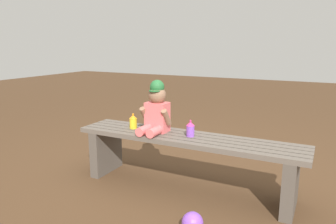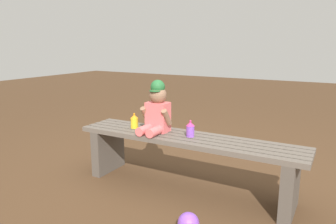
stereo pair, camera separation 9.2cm
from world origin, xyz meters
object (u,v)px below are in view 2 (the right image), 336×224
object	(u,v)px
sippy_cup_left	(134,121)
sippy_cup_right	(190,129)
toy_ball	(188,223)
child_figure	(157,110)
park_bench	(186,153)

from	to	relation	value
sippy_cup_left	sippy_cup_right	distance (m)	0.50
sippy_cup_left	toy_ball	xyz separation A→B (m)	(0.74, -0.53, -0.41)
sippy_cup_left	toy_ball	bearing A→B (deg)	-35.52
child_figure	toy_ball	world-z (taller)	child_figure
park_bench	child_figure	size ratio (longest dim) A/B	4.30
sippy_cup_right	toy_ball	size ratio (longest dim) A/B	0.96
sippy_cup_left	sippy_cup_right	xyz separation A→B (m)	(0.50, 0.00, 0.00)
park_bench	sippy_cup_right	distance (m)	0.19
toy_ball	park_bench	bearing A→B (deg)	117.51
park_bench	child_figure	world-z (taller)	child_figure
child_figure	sippy_cup_left	xyz separation A→B (m)	(-0.22, 0.01, -0.12)
sippy_cup_right	toy_ball	distance (m)	0.72
child_figure	sippy_cup_right	xyz separation A→B (m)	(0.28, 0.01, -0.12)
park_bench	toy_ball	world-z (taller)	park_bench
park_bench	sippy_cup_right	xyz separation A→B (m)	(0.03, 0.01, 0.19)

